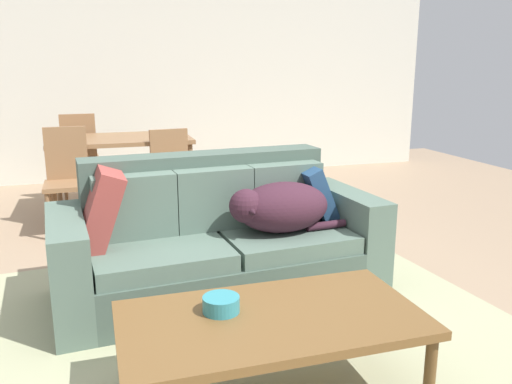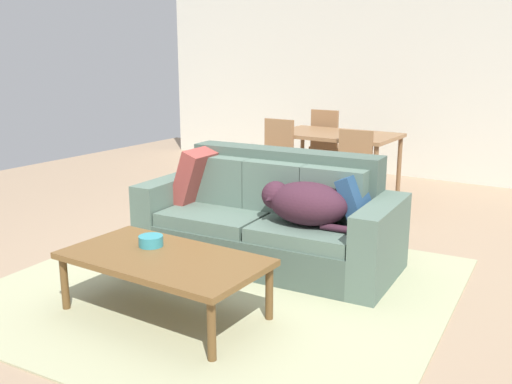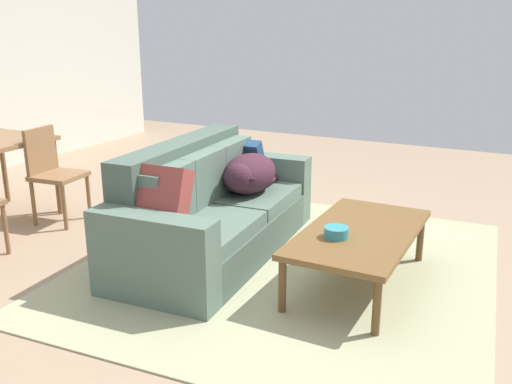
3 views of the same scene
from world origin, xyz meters
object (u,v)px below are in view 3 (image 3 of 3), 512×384
(couch, at_px, (211,212))
(bowl_on_coffee_table, at_px, (336,232))
(throw_pillow_by_right_arm, at_px, (243,161))
(throw_pillow_by_left_arm, at_px, (154,202))
(coffee_table, at_px, (360,236))
(dog_on_left_cushion, at_px, (248,174))
(dining_chair_near_right, at_px, (52,170))

(couch, bearing_deg, bowl_on_coffee_table, -106.62)
(throw_pillow_by_right_arm, relative_size, bowl_on_coffee_table, 2.43)
(throw_pillow_by_left_arm, xyz_separation_m, coffee_table, (0.67, -1.21, -0.26))
(throw_pillow_by_right_arm, height_order, coffee_table, throw_pillow_by_right_arm)
(couch, relative_size, bowl_on_coffee_table, 12.97)
(coffee_table, bearing_deg, bowl_on_coffee_table, 153.38)
(dog_on_left_cushion, relative_size, bowl_on_coffee_table, 4.81)
(throw_pillow_by_right_arm, height_order, bowl_on_coffee_table, throw_pillow_by_right_arm)
(throw_pillow_by_right_arm, height_order, dining_chair_near_right, dining_chair_near_right)
(couch, xyz_separation_m, throw_pillow_by_left_arm, (-0.71, -0.01, 0.29))
(bowl_on_coffee_table, bearing_deg, throw_pillow_by_right_arm, 51.99)
(bowl_on_coffee_table, distance_m, dining_chair_near_right, 2.78)
(couch, distance_m, dining_chair_near_right, 1.66)
(throw_pillow_by_right_arm, bearing_deg, bowl_on_coffee_table, -128.01)
(bowl_on_coffee_table, bearing_deg, throw_pillow_by_left_arm, 113.11)
(dog_on_left_cushion, bearing_deg, coffee_table, -115.59)
(couch, relative_size, throw_pillow_by_right_arm, 5.33)
(couch, xyz_separation_m, coffee_table, (-0.05, -1.22, 0.03))
(coffee_table, bearing_deg, dining_chair_near_right, 89.79)
(couch, height_order, throw_pillow_by_right_arm, couch)
(coffee_table, xyz_separation_m, dining_chair_near_right, (0.01, 2.87, 0.12))
(dining_chair_near_right, bearing_deg, bowl_on_coffee_table, -100.84)
(couch, height_order, coffee_table, couch)
(dog_on_left_cushion, height_order, dining_chair_near_right, dining_chair_near_right)
(coffee_table, distance_m, dining_chair_near_right, 2.87)
(throw_pillow_by_left_arm, distance_m, throw_pillow_by_right_arm, 1.43)
(couch, bearing_deg, dining_chair_near_right, 86.80)
(coffee_table, height_order, dining_chair_near_right, dining_chair_near_right)
(throw_pillow_by_left_arm, bearing_deg, dining_chair_near_right, 67.79)
(throw_pillow_by_right_arm, xyz_separation_m, coffee_table, (-0.75, -1.32, -0.22))
(dining_chair_near_right, bearing_deg, coffee_table, -96.77)
(dog_on_left_cushion, bearing_deg, dining_chair_near_right, 98.42)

